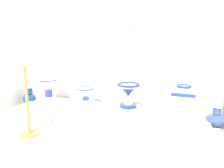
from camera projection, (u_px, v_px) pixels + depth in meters
name	position (u px, v px, depth m)	size (l,w,h in m)	color
ground_plane	(62.00, 156.00, 2.40)	(5.89, 5.37, 0.02)	#B2A899
wall_back	(117.00, 23.00, 3.84)	(4.09, 0.06, 3.29)	white
display_platform	(106.00, 114.00, 3.64)	(3.33, 1.01, 0.11)	white
plinth_block_rightmost	(49.00, 101.00, 4.08)	(0.39, 0.33, 0.08)	white
antique_toilet_rightmost	(48.00, 84.00, 4.01)	(0.39, 0.39, 0.44)	white
plinth_block_broad_patterned	(86.00, 105.00, 3.80)	(0.38, 0.32, 0.09)	white
antique_toilet_broad_patterned	(85.00, 92.00, 3.75)	(0.37, 0.37, 0.32)	silver
plinth_block_squat_floral	(128.00, 110.00, 3.47)	(0.34, 0.39, 0.12)	white
antique_toilet_squat_floral	(128.00, 91.00, 3.40)	(0.38, 0.38, 0.40)	navy
plinth_block_slender_white	(182.00, 117.00, 3.23)	(0.39, 0.39, 0.07)	white
antique_toilet_slender_white	(183.00, 100.00, 3.18)	(0.34, 0.26, 0.47)	silver
info_placard_first	(61.00, 31.00, 4.24)	(0.11, 0.01, 0.15)	white
info_placard_second	(94.00, 28.00, 3.98)	(0.13, 0.01, 0.11)	white
info_placard_third	(137.00, 29.00, 3.69)	(0.12, 0.01, 0.14)	white
decorative_vase_spare	(29.00, 97.00, 4.30)	(0.26, 0.26, 0.40)	white
decorative_vase_companion	(216.00, 119.00, 3.16)	(0.30, 0.30, 0.35)	white
stanchion_post_near_left	(28.00, 116.00, 2.90)	(0.27, 0.27, 0.98)	#C79246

